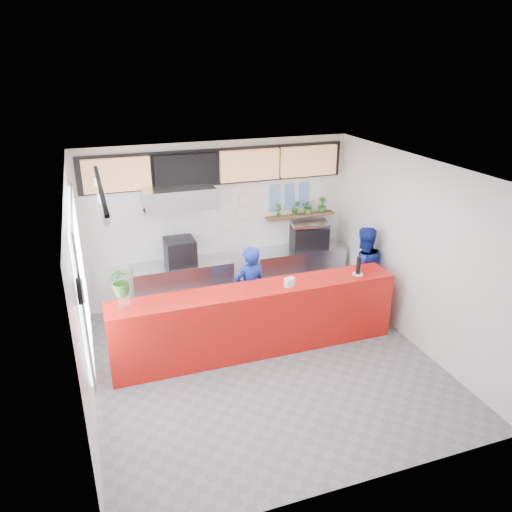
{
  "coord_description": "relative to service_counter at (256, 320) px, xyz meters",
  "views": [
    {
      "loc": [
        -2.26,
        -6.05,
        4.41
      ],
      "look_at": [
        0.1,
        0.7,
        1.5
      ],
      "focal_mm": 35.0,
      "sensor_mm": 36.0,
      "label": 1
    }
  ],
  "objects": [
    {
      "name": "herb_shelf",
      "position": [
        1.6,
        2.0,
        0.95
      ],
      "size": [
        1.4,
        0.18,
        0.04
      ],
      "primitive_type": "cube",
      "color": "brown",
      "rests_on": "wall_back"
    },
    {
      "name": "prep_bench",
      "position": [
        -0.8,
        1.8,
        -0.1
      ],
      "size": [
        1.8,
        0.6,
        0.9
      ],
      "primitive_type": "cube",
      "color": "#B2B5BA",
      "rests_on": "ground"
    },
    {
      "name": "menu_board_mid_left",
      "position": [
        -0.59,
        1.98,
        2.0
      ],
      "size": [
        1.1,
        0.1,
        0.55
      ],
      "primitive_type": "cube",
      "color": "black",
      "rests_on": "wall_back"
    },
    {
      "name": "window_frame",
      "position": [
        -2.45,
        -0.1,
        1.15
      ],
      "size": [
        0.03,
        2.3,
        2.0
      ],
      "primitive_type": "cube",
      "color": "#B2B5BA",
      "rests_on": "wall_left"
    },
    {
      "name": "herb_c",
      "position": [
        1.77,
        2.0,
        1.11
      ],
      "size": [
        0.31,
        0.29,
        0.28
      ],
      "primitive_type": "imported",
      "rotation": [
        0.0,
        0.0,
        -0.33
      ],
      "color": "#326523",
      "rests_on": "herb_shelf"
    },
    {
      "name": "wall_back",
      "position": [
        0.0,
        2.1,
        0.95
      ],
      "size": [
        5.0,
        0.0,
        5.0
      ],
      "primitive_type": "plane",
      "rotation": [
        1.57,
        0.0,
        0.0
      ],
      "color": "white",
      "rests_on": "ground"
    },
    {
      "name": "photo_frame_d",
      "position": [
        1.1,
        2.08,
        1.2
      ],
      "size": [
        0.2,
        0.02,
        0.25
      ],
      "primitive_type": "cube",
      "color": "#598CBF",
      "rests_on": "wall_back"
    },
    {
      "name": "dec_plate_b",
      "position": [
        0.45,
        2.07,
        1.1
      ],
      "size": [
        0.24,
        0.03,
        0.24
      ],
      "primitive_type": "cylinder",
      "rotation": [
        1.57,
        0.0,
        0.0
      ],
      "color": "silver",
      "rests_on": "wall_back"
    },
    {
      "name": "menu_board_far_left",
      "position": [
        -1.75,
        1.98,
        2.0
      ],
      "size": [
        1.1,
        0.1,
        0.55
      ],
      "primitive_type": "cube",
      "color": "tan",
      "rests_on": "wall_back"
    },
    {
      "name": "floor",
      "position": [
        0.0,
        -0.4,
        -0.55
      ],
      "size": [
        5.0,
        5.0,
        0.0
      ],
      "primitive_type": "plane",
      "color": "slate",
      "rests_on": "ground"
    },
    {
      "name": "basil_vase",
      "position": [
        -1.95,
        -0.01,
        0.98
      ],
      "size": [
        0.45,
        0.41,
        0.42
      ],
      "primitive_type": "imported",
      "rotation": [
        0.0,
        0.0,
        0.24
      ],
      "color": "#326523",
      "rests_on": "glass_vase"
    },
    {
      "name": "photo_frame_e",
      "position": [
        1.4,
        2.08,
        1.2
      ],
      "size": [
        0.2,
        0.02,
        0.25
      ],
      "primitive_type": "cube",
      "color": "#598CBF",
      "rests_on": "wall_back"
    },
    {
      "name": "wall_clock_face",
      "position": [
        -2.43,
        -1.3,
        1.5
      ],
      "size": [
        0.02,
        0.26,
        0.26
      ],
      "primitive_type": "cylinder",
      "rotation": [
        0.0,
        1.57,
        0.0
      ],
      "color": "white",
      "rests_on": "wall_left"
    },
    {
      "name": "wall_right",
      "position": [
        2.5,
        -0.4,
        0.95
      ],
      "size": [
        0.0,
        5.0,
        5.0
      ],
      "primitive_type": "plane",
      "rotation": [
        1.57,
        0.0,
        -1.57
      ],
      "color": "white",
      "rests_on": "ground"
    },
    {
      "name": "panini_oven",
      "position": [
        -0.81,
        1.8,
        0.58
      ],
      "size": [
        0.52,
        0.52,
        0.46
      ],
      "primitive_type": "cube",
      "rotation": [
        0.0,
        0.0,
        0.01
      ],
      "color": "black",
      "rests_on": "prep_bench"
    },
    {
      "name": "espresso_tray",
      "position": [
        1.72,
        1.8,
        0.83
      ],
      "size": [
        0.78,
        0.62,
        0.06
      ],
      "primitive_type": "cube",
      "rotation": [
        0.0,
        0.0,
        -0.21
      ],
      "color": "#B1B4B9",
      "rests_on": "espresso_machine"
    },
    {
      "name": "photo_frame_b",
      "position": [
        1.4,
        2.08,
        1.45
      ],
      "size": [
        0.2,
        0.02,
        0.25
      ],
      "primitive_type": "cube",
      "color": "#598CBF",
      "rests_on": "wall_back"
    },
    {
      "name": "herb_a",
      "position": [
        1.15,
        2.0,
        1.11
      ],
      "size": [
        0.16,
        0.13,
        0.27
      ],
      "primitive_type": "imported",
      "rotation": [
        0.0,
        0.0,
        0.25
      ],
      "color": "#326523",
      "rests_on": "herb_shelf"
    },
    {
      "name": "dec_plate_c",
      "position": [
        0.15,
        2.07,
        0.9
      ],
      "size": [
        0.24,
        0.03,
        0.24
      ],
      "primitive_type": "cylinder",
      "rotation": [
        1.57,
        0.0,
        0.0
      ],
      "color": "silver",
      "rests_on": "wall_back"
    },
    {
      "name": "staff_center",
      "position": [
        0.09,
        0.58,
        0.22
      ],
      "size": [
        0.62,
        0.45,
        1.55
      ],
      "primitive_type": "imported",
      "rotation": [
        0.0,
        0.0,
        3.29
      ],
      "color": "navy",
      "rests_on": "ground"
    },
    {
      "name": "menu_board_mid_right",
      "position": [
        0.57,
        1.98,
        2.0
      ],
      "size": [
        1.1,
        0.1,
        0.55
      ],
      "primitive_type": "cube",
      "color": "tan",
      "rests_on": "wall_back"
    },
    {
      "name": "wall_clock_rim",
      "position": [
        -2.46,
        -1.3,
        1.5
      ],
      "size": [
        0.05,
        0.3,
        0.3
      ],
      "primitive_type": "cylinder",
      "rotation": [
        0.0,
        1.57,
        0.0
      ],
      "color": "black",
      "rests_on": "wall_left"
    },
    {
      "name": "service_counter",
      "position": [
        0.0,
        0.0,
        0.0
      ],
      "size": [
        4.5,
        0.6,
        1.1
      ],
      "primitive_type": "cube",
      "color": "red",
      "rests_on": "ground"
    },
    {
      "name": "photo_frame_f",
      "position": [
        1.7,
        2.08,
        1.2
      ],
      "size": [
        0.2,
        0.02,
        0.25
      ],
      "primitive_type": "cube",
      "color": "#598CBF",
      "rests_on": "wall_back"
    },
    {
      "name": "napkin_holder",
      "position": [
        0.5,
        -0.1,
        0.62
      ],
      "size": [
        0.17,
        0.14,
        0.13
      ],
      "primitive_type": "cube",
      "rotation": [
        0.0,
        0.0,
        0.34
      ],
      "color": "white",
      "rests_on": "service_counter"
    },
    {
      "name": "white_plate",
      "position": [
        1.71,
        -0.07,
        0.56
      ],
      "size": [
        0.19,
        0.19,
        0.01
      ],
      "primitive_type": "cylinder",
      "rotation": [
        0.0,
        0.0,
        -0.1
      ],
      "color": "white",
      "rests_on": "service_counter"
    },
    {
      "name": "cream_band",
      "position": [
        0.0,
        2.09,
        2.05
      ],
      "size": [
        5.0,
        0.02,
        0.8
      ],
      "primitive_type": "cube",
      "color": "beige",
      "rests_on": "wall_back"
    },
    {
      "name": "right_bench",
      "position": [
        1.5,
        1.8,
        -0.1
      ],
      "size": [
        1.8,
        0.6,
        0.9
      ],
      "primitive_type": "cube",
      "color": "#B2B5BA",
      "rests_on": "ground"
    },
    {
      "name": "extraction_hood",
      "position": [
        -0.8,
        1.75,
        1.6
      ],
      "size": [
        1.2,
        0.7,
        0.35
      ],
      "primitive_type": "cube",
      "color": "#B2B5BA",
      "rests_on": "ceiling"
    },
    {
      "name": "track_rail",
      "position": [
        -2.1,
        -0.4,
        2.39
      ],
      "size": [
        0.05,
        2.4,
        0.04
      ],
      "primitive_type": "cube",
      "color": "black",
      "rests_on": "ceiling"
    },
    {
      "name": "herb_d",
      "position": [
        2.07,
        2.0,
        1.12
      ],
      "size": [
        0.19,
        0.18,
        0.29
      ],
      "primitive_type": "imported",
      "rotation": [
        0.0,
        0.0,
        -0.23
      ],
      "color": "#326523",
      "rests_on": "herb_shelf"
    },
    {
      "name": "photo_frame_a",
      "position": [
        1.1,
        2.08,
        1.45
      ],
      "size": [
        0.2,
        0.02,
        0.25
      ],
      "primitive_type": "cube",
      "color": "#598CBF",
      "rests_on": "wall_back"
    },
    {
      "name": "espresso_machine",
      "position": [
        1.72,
        1.8,
        0.57
      ],
      "size": [
        0.74,
        0.58,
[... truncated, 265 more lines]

